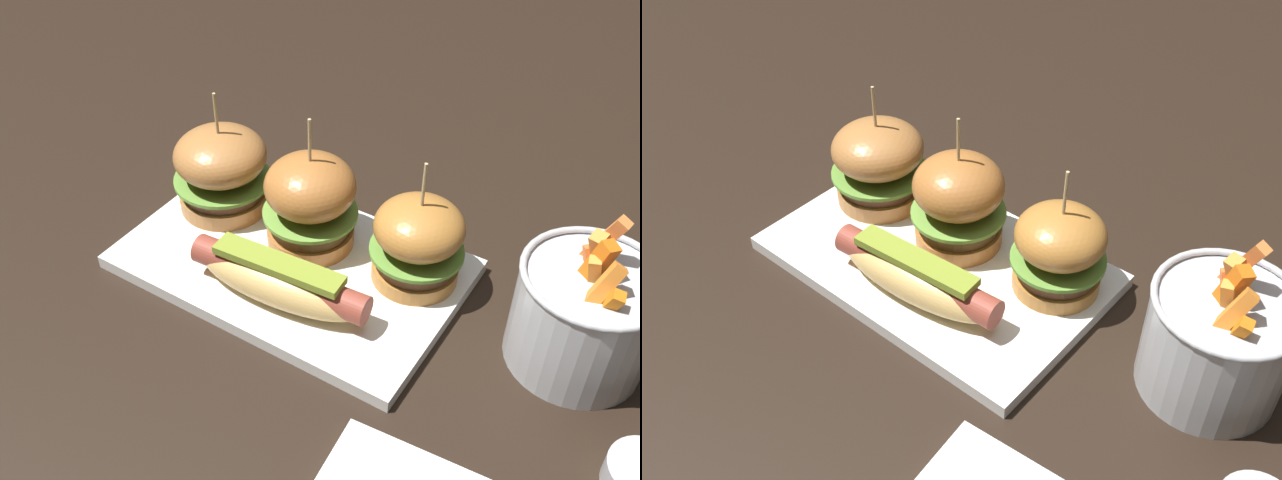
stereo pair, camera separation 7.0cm
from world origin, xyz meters
The scene contains 7 objects.
ground_plane centered at (0.00, 0.00, 0.00)m, with size 3.00×3.00×0.00m, color black.
platter_main centered at (0.00, 0.00, 0.01)m, with size 0.33×0.21×0.01m, color white.
hot_dog centered at (0.02, -0.05, 0.04)m, with size 0.18×0.06×0.05m.
slider_left centered at (-0.11, 0.03, 0.06)m, with size 0.10×0.10×0.14m.
slider_center centered at (0.00, 0.03, 0.06)m, with size 0.10×0.10×0.14m.
slider_right centered at (0.11, 0.04, 0.06)m, with size 0.09×0.09×0.13m.
fries_bucket centered at (0.27, 0.04, 0.05)m, with size 0.12×0.12×0.14m.
Camera 2 is at (0.38, -0.41, 0.51)m, focal length 41.84 mm.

